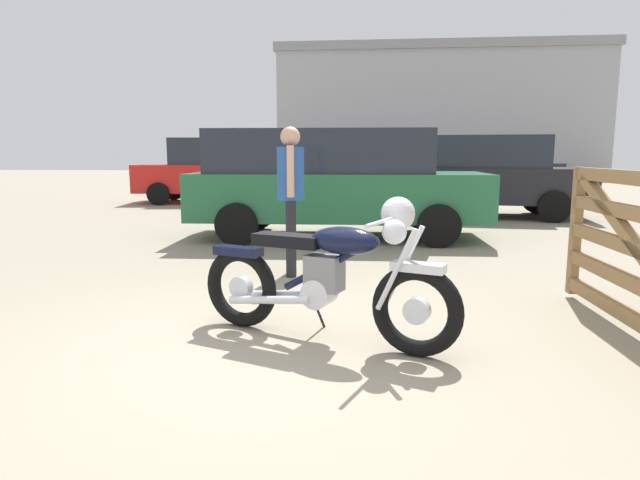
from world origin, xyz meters
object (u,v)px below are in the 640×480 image
dark_sedan_left (379,169)px  silver_sedan_mid (296,165)px  vintage_motorcycle (330,275)px  blue_hatchback_right (332,180)px  pale_sedan_back (212,170)px  bystander (291,185)px  red_hatchback_near (469,173)px  white_estate_far (495,169)px

dark_sedan_left → silver_sedan_mid: bearing=-36.4°
vintage_motorcycle → blue_hatchback_right: bearing=115.7°
pale_sedan_back → silver_sedan_mid: (1.62, 6.28, 0.00)m
bystander → pale_sedan_back: (-3.40, 9.12, -0.10)m
vintage_motorcycle → pale_sedan_back: 11.95m
red_hatchback_near → vintage_motorcycle: bearing=-100.7°
bystander → white_estate_far: (5.41, 13.54, -0.18)m
red_hatchback_near → dark_sedan_left: red_hatchback_near is taller
bystander → white_estate_far: size_ratio=0.38×
silver_sedan_mid → pale_sedan_back: bearing=81.3°
blue_hatchback_right → white_estate_far: blue_hatchback_right is taller
blue_hatchback_right → white_estate_far: (5.11, 10.65, -0.10)m
vintage_motorcycle → silver_sedan_mid: silver_sedan_mid is taller
vintage_motorcycle → blue_hatchback_right: size_ratio=0.42×
vintage_motorcycle → pale_sedan_back: pale_sedan_back is taller
pale_sedan_back → silver_sedan_mid: bearing=-109.6°
vintage_motorcycle → red_hatchback_near: size_ratio=0.40×
blue_hatchback_right → silver_sedan_mid: 12.68m
bystander → red_hatchback_near: 6.94m
red_hatchback_near → dark_sedan_left: (-1.72, 6.98, -0.10)m
silver_sedan_mid → red_hatchback_near: bearing=123.9°
vintage_motorcycle → silver_sedan_mid: (-2.34, 17.54, 0.43)m
red_hatchback_near → silver_sedan_mid: (-4.90, 9.19, -0.02)m
dark_sedan_left → white_estate_far: (4.02, 0.35, 0.00)m
red_hatchback_near → white_estate_far: size_ratio=1.12×
blue_hatchback_right → bystander: bearing=-96.6°
bystander → vintage_motorcycle: bearing=97.6°
vintage_motorcycle → bystander: bearing=127.4°
bystander → dark_sedan_left: bearing=-103.2°
vintage_motorcycle → blue_hatchback_right: blue_hatchback_right is taller
pale_sedan_back → red_hatchback_near: bearing=150.8°
pale_sedan_back → dark_sedan_left: (4.80, 4.07, -0.08)m
white_estate_far → silver_sedan_mid: silver_sedan_mid is taller
dark_sedan_left → white_estate_far: 4.03m
pale_sedan_back → silver_sedan_mid: 6.48m
blue_hatchback_right → silver_sedan_mid: (-2.08, 12.50, -0.02)m
bystander → dark_sedan_left: (1.40, 13.19, -0.18)m
blue_hatchback_right → white_estate_far: bearing=63.8°
vintage_motorcycle → white_estate_far: (4.85, 15.69, 0.34)m
red_hatchback_near → silver_sedan_mid: silver_sedan_mid is taller
blue_hatchback_right → red_hatchback_near: same height
blue_hatchback_right → red_hatchback_near: 4.35m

